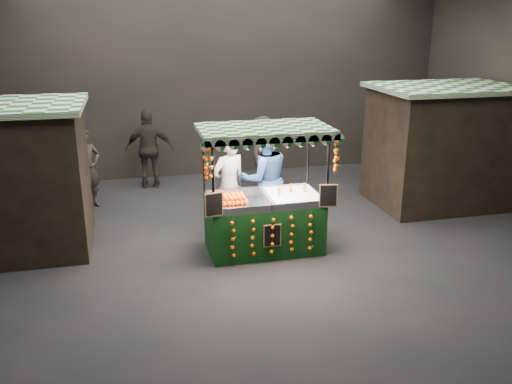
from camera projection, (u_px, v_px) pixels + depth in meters
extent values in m
plane|color=black|center=(262.00, 247.00, 9.66)|extent=(12.00, 12.00, 0.00)
cube|color=black|center=(214.00, 78.00, 13.50)|extent=(12.00, 0.10, 5.00)
cube|color=black|center=(416.00, 210.00, 4.26)|extent=(12.00, 0.10, 5.00)
cube|color=black|center=(1.00, 182.00, 9.22)|extent=(2.80, 2.00, 2.50)
cube|color=black|center=(441.00, 148.00, 11.63)|extent=(2.80, 2.00, 2.50)
cube|color=#13571F|center=(448.00, 88.00, 11.23)|extent=(3.00, 2.20, 0.10)
cube|color=black|center=(264.00, 226.00, 9.46)|extent=(1.97, 1.08, 0.90)
cube|color=#B2B4B9|center=(264.00, 201.00, 9.31)|extent=(1.97, 1.08, 0.04)
cylinder|color=black|center=(214.00, 206.00, 8.58)|extent=(0.04, 0.04, 2.15)
cylinder|color=black|center=(327.00, 197.00, 9.00)|extent=(0.04, 0.04, 2.15)
cylinder|color=black|center=(205.00, 187.00, 9.52)|extent=(0.04, 0.04, 2.15)
cylinder|color=black|center=(307.00, 180.00, 9.95)|extent=(0.04, 0.04, 2.15)
cube|color=#13571F|center=(264.00, 129.00, 8.91)|extent=(2.20, 1.30, 0.07)
cube|color=silver|center=(294.00, 196.00, 9.41)|extent=(0.88, 0.97, 0.07)
cube|color=black|center=(214.00, 205.00, 8.51)|extent=(0.30, 0.09, 0.39)
cube|color=black|center=(328.00, 196.00, 8.94)|extent=(0.30, 0.09, 0.39)
cube|color=black|center=(272.00, 236.00, 8.91)|extent=(0.30, 0.02, 0.39)
imported|color=gray|center=(229.00, 186.00, 9.97)|extent=(0.83, 0.70, 1.94)
imported|color=navy|center=(264.00, 179.00, 10.14)|extent=(1.09, 0.89, 2.07)
imported|color=#2B2723|center=(87.00, 169.00, 11.44)|extent=(0.76, 0.70, 1.74)
imported|color=black|center=(413.00, 157.00, 12.69)|extent=(1.00, 0.98, 1.62)
imported|color=#2B2723|center=(149.00, 149.00, 12.82)|extent=(1.16, 0.56, 1.91)
imported|color=#292421|center=(263.00, 152.00, 12.85)|extent=(1.07, 1.29, 1.74)
imported|color=black|center=(27.00, 158.00, 12.16)|extent=(0.91, 0.62, 1.81)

